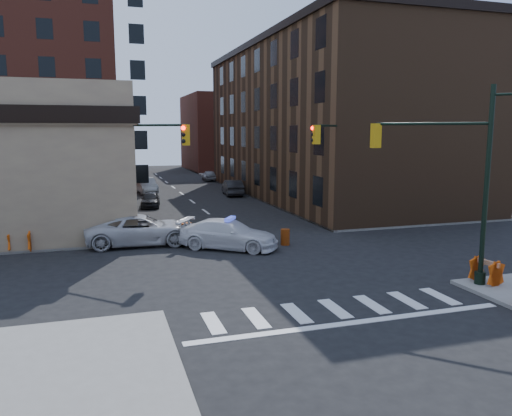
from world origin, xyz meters
TOP-DOWN VIEW (x-y plane):
  - ground at (0.00, 0.00)m, footprint 140.00×140.00m
  - sidewalk_ne at (23.00, 32.75)m, footprint 34.00×54.50m
  - commercial_row_ne at (13.00, 22.50)m, footprint 14.00×34.00m
  - filler_nw at (-16.00, 62.00)m, footprint 20.00×18.00m
  - filler_ne at (14.00, 58.00)m, footprint 16.00×16.00m
  - signal_pole_se at (6.04, -5.52)m, footprint 5.40×5.27m
  - signal_pole_nw at (-5.85, 5.34)m, footprint 3.58×3.67m
  - signal_pole_ne at (5.84, 5.35)m, footprint 3.67×3.58m
  - tree_ne_near at (7.50, 26.00)m, footprint 3.00×3.00m
  - tree_ne_far at (7.50, 34.00)m, footprint 3.00×3.00m
  - police_car at (-1.36, 3.40)m, footprint 5.77×4.87m
  - pickup at (-5.80, 5.80)m, footprint 6.23×3.06m
  - parked_car_wnear at (-3.93, 19.86)m, footprint 2.01×3.94m
  - parked_car_wfar at (-3.38, 29.49)m, footprint 2.07×4.83m
  - parked_car_wdeep at (-3.88, 45.83)m, footprint 2.42×5.44m
  - parked_car_enear at (4.64, 25.27)m, footprint 2.06×4.75m
  - parked_car_efar at (5.50, 40.33)m, footprint 1.85×4.01m
  - pedestrian_a at (-8.42, 6.00)m, footprint 0.71×0.60m
  - pedestrian_b at (-9.62, 7.91)m, footprint 1.11×1.04m
  - pedestrian_c at (-10.98, 7.30)m, footprint 1.00×0.91m
  - barrel_road at (1.90, 3.29)m, footprint 0.67×0.67m
  - barrel_bank at (-3.29, 5.60)m, footprint 0.65×0.65m
  - barricade_se_a at (7.14, -6.25)m, footprint 0.78×1.35m
  - barricade_nw_a at (-6.50, 8.00)m, footprint 1.17×0.62m
  - barricade_nw_b at (-12.00, 5.70)m, footprint 1.40×0.88m

SIDE VIEW (x-z plane):
  - ground at x=0.00m, z-range 0.00..0.00m
  - sidewalk_ne at x=23.00m, z-range 0.00..0.15m
  - barrel_road at x=1.90m, z-range 0.00..0.90m
  - barrel_bank at x=-3.29m, z-range 0.00..1.13m
  - barricade_nw_a at x=-6.50m, z-range 0.15..1.01m
  - barricade_se_a at x=7.14m, z-range 0.15..1.12m
  - barricade_nw_b at x=-12.00m, z-range 0.15..1.13m
  - parked_car_wnear at x=-3.93m, z-range 0.00..1.28m
  - parked_car_efar at x=5.50m, z-range 0.00..1.33m
  - parked_car_enear at x=4.64m, z-range 0.00..1.52m
  - parked_car_wfar at x=-3.38m, z-range 0.00..1.55m
  - parked_car_wdeep at x=-3.88m, z-range 0.00..1.55m
  - police_car at x=-1.36m, z-range 0.00..1.58m
  - pickup at x=-5.80m, z-range 0.00..1.70m
  - pedestrian_c at x=-10.98m, z-range 0.15..1.79m
  - pedestrian_a at x=-8.42m, z-range 0.15..1.80m
  - pedestrian_b at x=-9.62m, z-range 0.15..1.97m
  - tree_ne_near at x=7.50m, z-range 1.06..5.91m
  - tree_ne_far at x=7.50m, z-range 1.06..5.91m
  - signal_pole_nw at x=-5.85m, z-range 0.34..8.34m
  - signal_pole_ne at x=5.84m, z-range 0.34..8.34m
  - signal_pole_se at x=6.04m, z-range 0.61..8.61m
  - filler_ne at x=14.00m, z-range 0.00..12.00m
  - commercial_row_ne at x=13.00m, z-range 0.00..14.00m
  - filler_nw at x=-16.00m, z-range 0.00..16.00m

